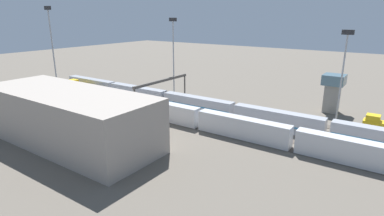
# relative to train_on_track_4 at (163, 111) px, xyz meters

# --- Properties ---
(ground_plane) EXTENTS (400.00, 400.00, 0.00)m
(ground_plane) POSITION_rel_train_on_track_4_xyz_m (-0.61, -10.00, -2.62)
(ground_plane) COLOR #60594F
(track_bed_0) EXTENTS (140.00, 2.80, 0.12)m
(track_bed_0) POSITION_rel_train_on_track_4_xyz_m (-0.61, -20.00, -2.56)
(track_bed_0) COLOR #4C443D
(track_bed_0) RESTS_ON ground_plane
(track_bed_1) EXTENTS (140.00, 2.80, 0.12)m
(track_bed_1) POSITION_rel_train_on_track_4_xyz_m (-0.61, -15.00, -2.56)
(track_bed_1) COLOR #3D3833
(track_bed_1) RESTS_ON ground_plane
(track_bed_2) EXTENTS (140.00, 2.80, 0.12)m
(track_bed_2) POSITION_rel_train_on_track_4_xyz_m (-0.61, -10.00, -2.56)
(track_bed_2) COLOR #3D3833
(track_bed_2) RESTS_ON ground_plane
(track_bed_3) EXTENTS (140.00, 2.80, 0.12)m
(track_bed_3) POSITION_rel_train_on_track_4_xyz_m (-0.61, -5.00, -2.56)
(track_bed_3) COLOR #4C443D
(track_bed_3) RESTS_ON ground_plane
(track_bed_4) EXTENTS (140.00, 2.80, 0.12)m
(track_bed_4) POSITION_rel_train_on_track_4_xyz_m (-0.61, 0.00, -2.56)
(track_bed_4) COLOR #3D3833
(track_bed_4) RESTS_ON ground_plane
(train_on_track_4) EXTENTS (119.80, 3.00, 5.00)m
(train_on_track_4) POSITION_rel_train_on_track_4_xyz_m (0.00, 0.00, 0.00)
(train_on_track_4) COLOR silver
(train_on_track_4) RESTS_ON ground_plane
(train_on_track_3) EXTENTS (10.00, 3.00, 5.00)m
(train_on_track_3) POSITION_rel_train_on_track_4_xyz_m (44.82, -5.00, -0.46)
(train_on_track_3) COLOR gold
(train_on_track_3) RESTS_ON ground_plane
(train_on_track_2) EXTENTS (119.80, 3.06, 5.00)m
(train_on_track_2) POSITION_rel_train_on_track_4_xyz_m (-4.79, -10.00, -0.01)
(train_on_track_2) COLOR #A8AAB2
(train_on_track_2) RESTS_ON ground_plane
(light_mast_0) EXTENTS (2.80, 0.70, 24.72)m
(light_mast_0) POSITION_rel_train_on_track_4_xyz_m (-40.55, -22.26, 13.35)
(light_mast_0) COLOR #9EA0A5
(light_mast_0) RESTS_ON ground_plane
(light_mast_1) EXTENTS (2.80, 0.70, 30.91)m
(light_mast_1) POSITION_rel_train_on_track_4_xyz_m (44.03, 3.68, 16.72)
(light_mast_1) COLOR #9EA0A5
(light_mast_1) RESTS_ON ground_plane
(light_mast_2) EXTENTS (2.80, 0.70, 27.27)m
(light_mast_2) POSITION_rel_train_on_track_4_xyz_m (14.15, -23.05, 14.75)
(light_mast_2) COLOR #9EA0A5
(light_mast_2) RESTS_ON ground_plane
(signal_gantry) EXTENTS (0.70, 25.00, 8.80)m
(signal_gantry) POSITION_rel_train_on_track_4_xyz_m (8.69, -10.00, 4.80)
(signal_gantry) COLOR #4C4742
(signal_gantry) RESTS_ON ground_plane
(maintenance_shed) EXTENTS (45.18, 16.79, 12.02)m
(maintenance_shed) POSITION_rel_train_on_track_4_xyz_m (7.37, 24.55, 3.39)
(maintenance_shed) COLOR #9E9389
(maintenance_shed) RESTS_ON ground_plane
(control_tower) EXTENTS (6.00, 6.00, 11.39)m
(control_tower) POSITION_rel_train_on_track_4_xyz_m (-36.69, -34.48, 4.11)
(control_tower) COLOR gray
(control_tower) RESTS_ON ground_plane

